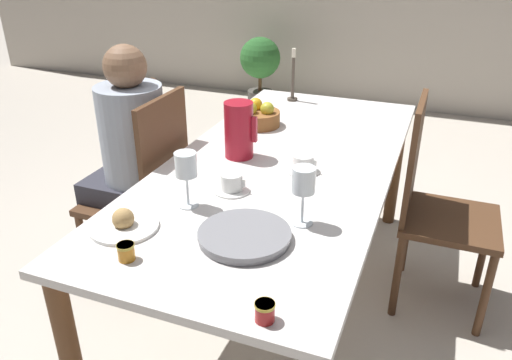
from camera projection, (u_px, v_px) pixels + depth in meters
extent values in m
plane|color=beige|center=(278.00, 298.00, 2.45)|extent=(20.00, 20.00, 0.00)
cube|color=silver|center=(282.00, 165.00, 2.13)|extent=(0.92, 2.02, 0.03)
cylinder|color=brown|center=(71.00, 360.00, 1.63)|extent=(0.07, 0.07, 0.71)
cylinder|color=brown|center=(269.00, 151.00, 3.22)|extent=(0.07, 0.07, 0.71)
cylinder|color=brown|center=(395.00, 170.00, 2.96)|extent=(0.07, 0.07, 0.71)
cylinder|color=#51331E|center=(85.00, 253.00, 2.42)|extent=(0.04, 0.04, 0.43)
cylinder|color=#51331E|center=(129.00, 217.00, 2.73)|extent=(0.04, 0.04, 0.43)
cylinder|color=#51331E|center=(150.00, 270.00, 2.30)|extent=(0.04, 0.04, 0.43)
cylinder|color=#51331E|center=(189.00, 230.00, 2.61)|extent=(0.04, 0.04, 0.43)
cube|color=#51331E|center=(134.00, 201.00, 2.41)|extent=(0.42, 0.42, 0.03)
cube|color=#51331E|center=(165.00, 155.00, 2.23)|extent=(0.03, 0.39, 0.52)
cylinder|color=#51331E|center=(484.00, 250.00, 2.45)|extent=(0.04, 0.04, 0.43)
cylinder|color=#51331E|center=(485.00, 296.00, 2.14)|extent=(0.04, 0.04, 0.43)
cylinder|color=#51331E|center=(406.00, 235.00, 2.57)|extent=(0.04, 0.04, 0.43)
cylinder|color=#51331E|center=(397.00, 276.00, 2.26)|extent=(0.04, 0.04, 0.43)
cube|color=#51331E|center=(450.00, 221.00, 2.25)|extent=(0.42, 0.42, 0.03)
cube|color=#51331E|center=(414.00, 158.00, 2.19)|extent=(0.03, 0.39, 0.52)
cylinder|color=#33333D|center=(108.00, 238.00, 2.51)|extent=(0.09, 0.09, 0.46)
cylinder|color=#33333D|center=(126.00, 223.00, 2.65)|extent=(0.09, 0.09, 0.46)
cube|color=#33333D|center=(123.00, 185.00, 2.43)|extent=(0.30, 0.34, 0.11)
cylinder|color=#9EA8B7|center=(133.00, 135.00, 2.28)|extent=(0.30, 0.30, 0.46)
sphere|color=brown|center=(125.00, 66.00, 2.14)|extent=(0.19, 0.19, 0.19)
cylinder|color=brown|center=(137.00, 96.00, 2.44)|extent=(0.25, 0.06, 0.20)
cylinder|color=#A31423|center=(239.00, 130.00, 2.12)|extent=(0.12, 0.12, 0.24)
cube|color=#A31423|center=(255.00, 129.00, 2.09)|extent=(0.02, 0.02, 0.11)
cone|color=#A31423|center=(228.00, 107.00, 2.10)|extent=(0.04, 0.04, 0.04)
cylinder|color=white|center=(302.00, 222.00, 1.67)|extent=(0.07, 0.07, 0.00)
cylinder|color=white|center=(302.00, 207.00, 1.64)|extent=(0.01, 0.01, 0.11)
cylinder|color=white|center=(304.00, 180.00, 1.60)|extent=(0.08, 0.08, 0.09)
cylinder|color=white|center=(189.00, 205.00, 1.78)|extent=(0.07, 0.07, 0.00)
cylinder|color=white|center=(188.00, 190.00, 1.75)|extent=(0.01, 0.01, 0.11)
cylinder|color=white|center=(186.00, 164.00, 1.71)|extent=(0.08, 0.08, 0.09)
cylinder|color=orange|center=(186.00, 169.00, 1.72)|extent=(0.06, 0.06, 0.05)
cylinder|color=white|center=(232.00, 190.00, 1.88)|extent=(0.14, 0.14, 0.01)
cylinder|color=white|center=(231.00, 182.00, 1.87)|extent=(0.08, 0.08, 0.06)
cube|color=white|center=(243.00, 183.00, 1.85)|extent=(0.01, 0.01, 0.03)
cylinder|color=white|center=(303.00, 171.00, 2.04)|extent=(0.14, 0.14, 0.01)
cylinder|color=white|center=(303.00, 163.00, 2.02)|extent=(0.08, 0.08, 0.06)
cube|color=white|center=(315.00, 164.00, 2.00)|extent=(0.01, 0.01, 0.03)
cylinder|color=gray|center=(245.00, 237.00, 1.58)|extent=(0.29, 0.29, 0.02)
cylinder|color=gray|center=(244.00, 233.00, 1.57)|extent=(0.30, 0.30, 0.01)
cylinder|color=white|center=(124.00, 226.00, 1.64)|extent=(0.23, 0.23, 0.01)
sphere|color=tan|center=(123.00, 219.00, 1.63)|extent=(0.07, 0.07, 0.07)
cylinder|color=#A81E1E|center=(265.00, 312.00, 1.24)|extent=(0.05, 0.05, 0.05)
cylinder|color=gold|center=(265.00, 305.00, 1.23)|extent=(0.05, 0.05, 0.01)
cylinder|color=#C67A1E|center=(126.00, 252.00, 1.47)|extent=(0.05, 0.05, 0.05)
cylinder|color=gold|center=(125.00, 246.00, 1.46)|extent=(0.05, 0.05, 0.01)
cylinder|color=brown|center=(258.00, 118.00, 2.51)|extent=(0.22, 0.22, 0.07)
sphere|color=gold|center=(267.00, 109.00, 2.47)|extent=(0.07, 0.07, 0.07)
sphere|color=gold|center=(256.00, 105.00, 2.53)|extent=(0.07, 0.07, 0.07)
sphere|color=gold|center=(250.00, 109.00, 2.47)|extent=(0.07, 0.07, 0.07)
cylinder|color=#4C4238|center=(292.00, 99.00, 2.91)|extent=(0.06, 0.06, 0.01)
cylinder|color=#4C4238|center=(293.00, 78.00, 2.86)|extent=(0.02, 0.02, 0.24)
cylinder|color=beige|center=(294.00, 53.00, 2.79)|extent=(0.02, 0.02, 0.05)
cylinder|color=#4C4742|center=(260.00, 99.00, 5.16)|extent=(0.25, 0.25, 0.17)
cylinder|color=brown|center=(260.00, 83.00, 5.08)|extent=(0.04, 0.04, 0.16)
sphere|color=#2D6B2D|center=(260.00, 58.00, 4.97)|extent=(0.41, 0.41, 0.41)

